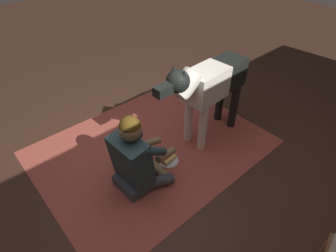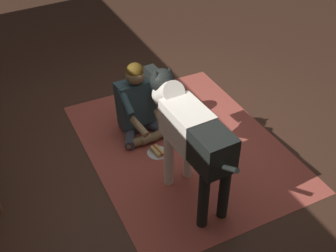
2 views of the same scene
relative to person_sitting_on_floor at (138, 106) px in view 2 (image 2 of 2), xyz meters
name	(u,v)px [view 2 (image 2 of 2)]	position (x,y,z in m)	size (l,w,h in m)	color
ground_plane	(174,140)	(-0.32, -0.29, -0.35)	(15.00, 15.00, 0.00)	#362118
area_rug	(183,145)	(-0.45, -0.33, -0.35)	(2.56, 1.97, 0.01)	#954136
person_sitting_on_floor	(138,106)	(0.00, 0.00, 0.00)	(0.64, 0.58, 0.86)	#393F4B
large_dog	(190,131)	(-1.05, -0.06, 0.37)	(1.45, 0.35, 1.11)	silver
hot_dog_on_plate	(158,152)	(-0.44, -0.02, -0.33)	(0.23, 0.23, 0.06)	silver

